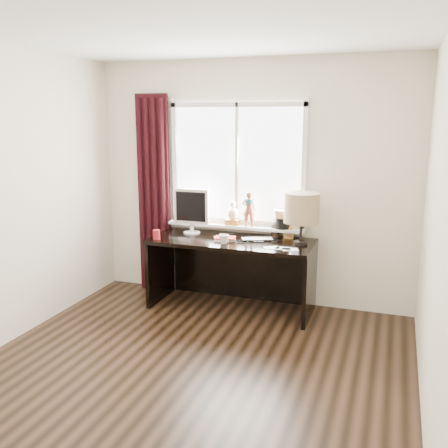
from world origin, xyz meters
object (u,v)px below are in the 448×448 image
at_px(table_lamp, 302,208).
at_px(desk, 234,260).
at_px(monitor, 191,208).
at_px(laptop, 257,239).
at_px(mug, 224,239).
at_px(red_cup, 156,235).

bearing_deg(table_lamp, desk, 177.39).
relative_size(desk, monitor, 3.47).
bearing_deg(desk, monitor, 175.83).
relative_size(desk, table_lamp, 3.27).
bearing_deg(desk, laptop, -6.55).
height_order(desk, table_lamp, table_lamp).
height_order(laptop, monitor, monitor).
xyz_separation_m(mug, monitor, (-0.48, 0.30, 0.23)).
bearing_deg(laptop, mug, -162.53).
height_order(laptop, mug, mug).
relative_size(laptop, table_lamp, 0.60).
bearing_deg(mug, table_lamp, 17.66).
relative_size(mug, red_cup, 0.98).
relative_size(laptop, red_cup, 3.13).
bearing_deg(mug, monitor, 147.66).
height_order(laptop, red_cup, red_cup).
distance_m(desk, monitor, 0.73).
xyz_separation_m(laptop, table_lamp, (0.45, -0.00, 0.35)).
bearing_deg(monitor, table_lamp, -3.26).
bearing_deg(table_lamp, red_cup, -168.16).
bearing_deg(laptop, desk, 151.30).
bearing_deg(mug, red_cup, -174.38).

